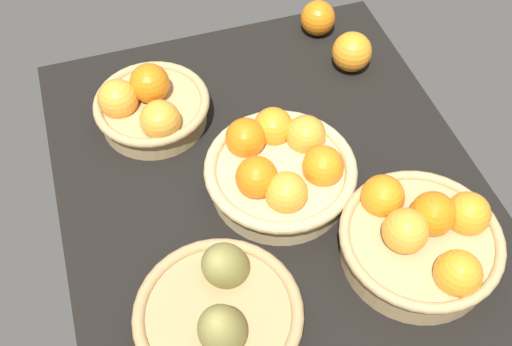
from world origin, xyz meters
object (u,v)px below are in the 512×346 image
object	(u,v)px
basket_near_right_pears	(220,314)
basket_center	(281,169)
loose_orange_front_gap	(318,18)
loose_orange_back_gap	(352,52)
basket_near_left	(150,106)
basket_far_right	(421,239)

from	to	relation	value
basket_near_right_pears	basket_center	bearing A→B (deg)	142.47
basket_center	basket_near_right_pears	distance (cm)	27.28
loose_orange_front_gap	loose_orange_back_gap	world-z (taller)	loose_orange_back_gap
basket_near_left	loose_orange_back_gap	bearing A→B (deg)	94.00
basket_near_left	basket_far_right	bearing A→B (deg)	39.94
loose_orange_front_gap	loose_orange_back_gap	xyz separation A→B (cm)	(12.25, 2.45, 0.32)
basket_near_left	basket_near_right_pears	xyz separation A→B (cm)	(42.79, 1.40, -0.38)
basket_near_left	basket_near_right_pears	size ratio (longest dim) A/B	0.87
loose_orange_back_gap	basket_center	bearing A→B (deg)	-44.01
basket_center	loose_orange_front_gap	size ratio (longest dim) A/B	3.51
basket_far_right	loose_orange_back_gap	xyz separation A→B (cm)	(-43.58, 7.16, -0.82)
loose_orange_back_gap	loose_orange_front_gap	bearing A→B (deg)	-168.67
basket_far_right	basket_center	distance (cm)	25.29
basket_near_left	loose_orange_back_gap	xyz separation A→B (cm)	(-2.88, 41.24, -0.31)
basket_far_right	loose_orange_front_gap	bearing A→B (deg)	175.18
basket_near_left	basket_far_right	xyz separation A→B (cm)	(40.69, 34.08, 0.52)
basket_far_right	basket_near_left	bearing A→B (deg)	-140.06
basket_near_left	basket_far_right	world-z (taller)	basket_far_right
basket_near_right_pears	basket_far_right	bearing A→B (deg)	93.68
basket_far_right	loose_orange_back_gap	world-z (taller)	basket_far_right
basket_near_right_pears	loose_orange_back_gap	world-z (taller)	basket_near_right_pears
basket_near_left	loose_orange_back_gap	distance (cm)	41.34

